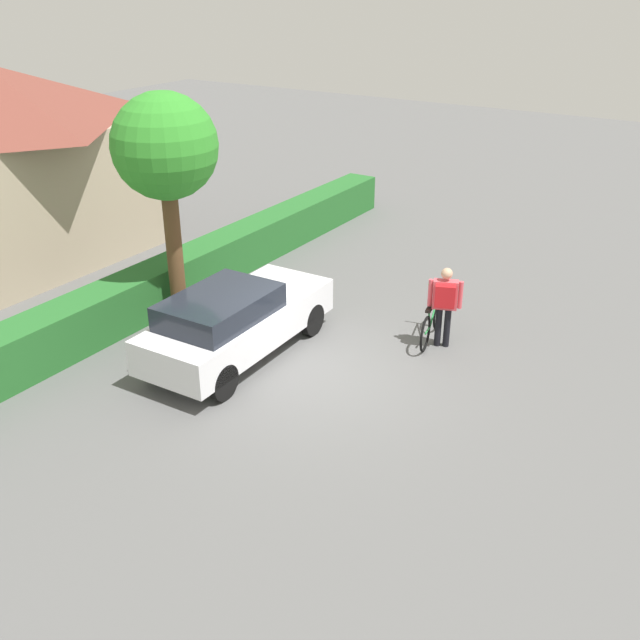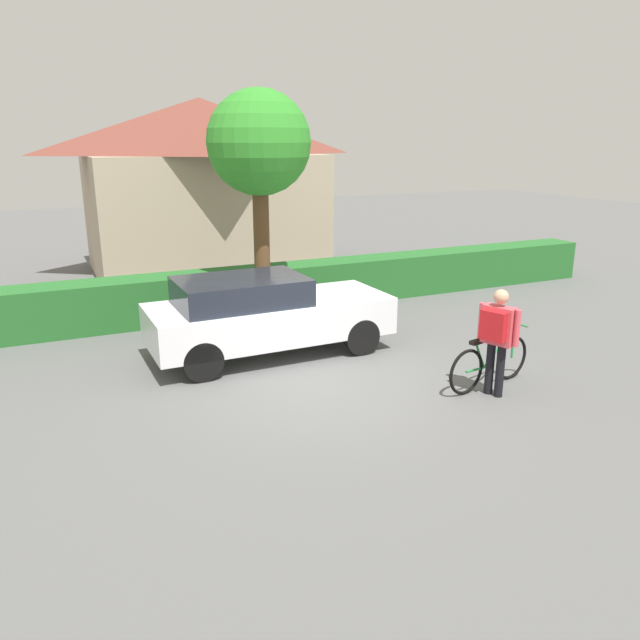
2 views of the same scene
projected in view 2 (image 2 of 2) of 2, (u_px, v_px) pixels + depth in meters
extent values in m
plane|color=#585858|center=(321.00, 386.00, 9.84)|extent=(60.00, 60.00, 0.00)
cube|color=#256328|center=(234.00, 292.00, 13.77)|extent=(19.77, 0.90, 1.01)
cube|color=tan|center=(205.00, 213.00, 18.19)|extent=(6.42, 4.44, 3.39)
pyramid|color=brown|center=(200.00, 126.00, 17.49)|extent=(6.74, 4.66, 1.56)
cube|color=silver|center=(271.00, 319.00, 11.11)|extent=(4.39, 1.74, 0.68)
cube|color=#1E232D|center=(241.00, 291.00, 10.72)|extent=(2.25, 1.50, 0.47)
cylinder|color=black|center=(326.00, 316.00, 12.47)|extent=(0.68, 0.19, 0.68)
cylinder|color=black|center=(362.00, 337.00, 11.18)|extent=(0.68, 0.19, 0.68)
cylinder|color=black|center=(181.00, 336.00, 11.23)|extent=(0.68, 0.19, 0.68)
cylinder|color=black|center=(203.00, 361.00, 9.95)|extent=(0.68, 0.19, 0.68)
torus|color=black|center=(511.00, 358.00, 10.03)|extent=(0.73, 0.19, 0.74)
torus|color=black|center=(466.00, 372.00, 9.42)|extent=(0.73, 0.19, 0.74)
cylinder|color=#268C3F|center=(499.00, 346.00, 9.76)|extent=(0.70, 0.17, 0.61)
cylinder|color=#268C3F|center=(480.00, 356.00, 9.53)|extent=(0.27, 0.09, 0.46)
cylinder|color=#268C3F|center=(495.00, 336.00, 9.63)|extent=(0.86, 0.20, 0.16)
cylinder|color=#268C3F|center=(475.00, 370.00, 9.54)|extent=(0.42, 0.11, 0.05)
cylinder|color=#268C3F|center=(513.00, 341.00, 9.95)|extent=(0.04, 0.04, 0.57)
cube|color=black|center=(476.00, 342.00, 9.39)|extent=(0.23, 0.14, 0.06)
cylinder|color=#268C3F|center=(515.00, 323.00, 9.86)|extent=(0.12, 0.50, 0.03)
cylinder|color=black|center=(490.00, 368.00, 9.44)|extent=(0.13, 0.13, 0.83)
cylinder|color=black|center=(500.00, 371.00, 9.33)|extent=(0.13, 0.13, 0.83)
cube|color=#DB4C56|center=(499.00, 325.00, 9.18)|extent=(0.36, 0.53, 0.59)
sphere|color=tan|center=(501.00, 297.00, 9.06)|extent=(0.23, 0.23, 0.23)
cylinder|color=#DB4C56|center=(481.00, 320.00, 9.37)|extent=(0.09, 0.09, 0.56)
cylinder|color=#DB4C56|center=(517.00, 328.00, 8.98)|extent=(0.09, 0.09, 0.56)
cube|color=red|center=(494.00, 326.00, 9.06)|extent=(0.29, 0.42, 0.45)
cylinder|color=brown|center=(262.00, 250.00, 12.98)|extent=(0.34, 0.34, 3.11)
sphere|color=#318C29|center=(259.00, 143.00, 12.36)|extent=(2.13, 2.13, 2.13)
cylinder|color=red|center=(273.00, 314.00, 12.62)|extent=(0.20, 0.20, 0.70)
sphere|color=red|center=(272.00, 296.00, 12.52)|extent=(0.18, 0.18, 0.18)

